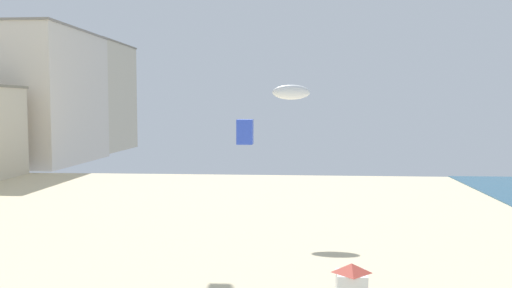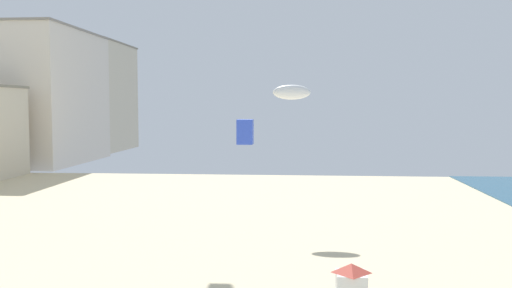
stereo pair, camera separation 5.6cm
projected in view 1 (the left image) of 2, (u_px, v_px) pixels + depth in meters
boardwalk_hotel_far at (33, 97)px, 78.43m from camera, size 15.20×21.21×19.21m
boardwalk_hotel_distant at (90, 97)px, 99.78m from camera, size 12.27×19.11×19.77m
lifeguard_stand at (351, 282)px, 19.91m from camera, size 1.10×1.10×2.55m
kite_white_parafoil at (291, 92)px, 38.42m from camera, size 2.69×0.75×1.05m
kite_blue_box at (245, 132)px, 26.45m from camera, size 0.77×0.77×1.21m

